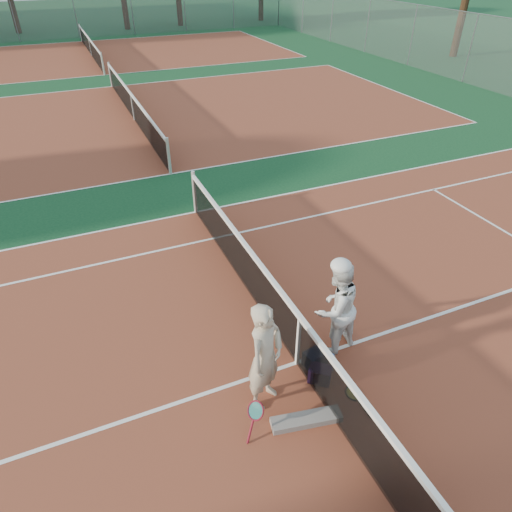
# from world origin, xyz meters

# --- Properties ---
(ground) EXTENTS (130.00, 130.00, 0.00)m
(ground) POSITION_xyz_m (0.00, 0.00, 0.00)
(ground) COLOR #103B1E
(ground) RESTS_ON ground
(court_main) EXTENTS (23.77, 10.97, 0.01)m
(court_main) POSITION_xyz_m (0.00, 0.00, 0.00)
(court_main) COLOR brown
(court_main) RESTS_ON ground
(court_far_a) EXTENTS (23.77, 10.97, 0.01)m
(court_far_a) POSITION_xyz_m (0.00, 13.50, 0.00)
(court_far_a) COLOR brown
(court_far_a) RESTS_ON ground
(court_far_b) EXTENTS (23.77, 10.97, 0.01)m
(court_far_b) POSITION_xyz_m (0.00, 27.00, 0.00)
(court_far_b) COLOR brown
(court_far_b) RESTS_ON ground
(net_main) EXTENTS (0.10, 10.98, 1.02)m
(net_main) POSITION_xyz_m (0.00, 0.00, 0.51)
(net_main) COLOR black
(net_main) RESTS_ON ground
(net_far_a) EXTENTS (0.10, 10.98, 1.02)m
(net_far_a) POSITION_xyz_m (0.00, 13.50, 0.51)
(net_far_a) COLOR black
(net_far_a) RESTS_ON ground
(net_far_b) EXTENTS (0.10, 10.98, 1.02)m
(net_far_b) POSITION_xyz_m (0.00, 27.00, 0.51)
(net_far_b) COLOR black
(net_far_b) RESTS_ON ground
(fence_back) EXTENTS (32.00, 0.06, 3.00)m
(fence_back) POSITION_xyz_m (0.00, 34.00, 1.50)
(fence_back) COLOR slate
(fence_back) RESTS_ON ground
(player_a) EXTENTS (0.77, 0.71, 1.77)m
(player_a) POSITION_xyz_m (-0.76, -0.43, 0.89)
(player_a) COLOR #C1B095
(player_a) RESTS_ON ground
(player_b) EXTENTS (0.95, 0.81, 1.70)m
(player_b) POSITION_xyz_m (0.70, 0.11, 0.85)
(player_b) COLOR white
(player_b) RESTS_ON ground
(racket_red) EXTENTS (0.43, 0.42, 0.53)m
(racket_red) POSITION_xyz_m (-1.10, -0.86, 0.26)
(racket_red) COLOR maroon
(racket_red) RESTS_ON ground
(racket_black_held) EXTENTS (0.38, 0.37, 0.55)m
(racket_black_held) POSITION_xyz_m (0.95, 0.18, 0.28)
(racket_black_held) COLOR black
(racket_black_held) RESTS_ON ground
(racket_spare) EXTENTS (0.28, 0.61, 0.03)m
(racket_spare) POSITION_xyz_m (0.50, -0.89, 0.01)
(racket_spare) COLOR black
(racket_spare) RESTS_ON ground
(sports_bag_navy) EXTENTS (0.39, 0.30, 0.28)m
(sports_bag_navy) POSITION_xyz_m (0.25, -0.14, 0.14)
(sports_bag_navy) COLOR black
(sports_bag_navy) RESTS_ON ground
(sports_bag_purple) EXTENTS (0.40, 0.39, 0.27)m
(sports_bag_purple) POSITION_xyz_m (0.15, -0.46, 0.14)
(sports_bag_purple) COLOR black
(sports_bag_purple) RESTS_ON ground
(net_cover_canvas) EXTENTS (1.04, 0.42, 0.11)m
(net_cover_canvas) POSITION_xyz_m (-0.39, -1.04, 0.05)
(net_cover_canvas) COLOR slate
(net_cover_canvas) RESTS_ON ground
(water_bottle) EXTENTS (0.09, 0.09, 0.30)m
(water_bottle) POSITION_xyz_m (0.43, -0.34, 0.15)
(water_bottle) COLOR #C9E1FF
(water_bottle) RESTS_ON ground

